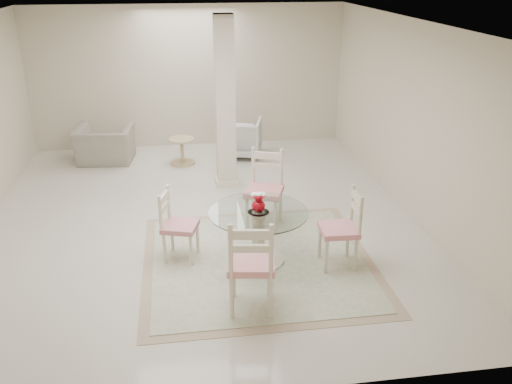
{
  "coord_description": "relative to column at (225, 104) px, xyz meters",
  "views": [
    {
      "loc": [
        -0.24,
        -7.03,
        3.39
      ],
      "look_at": [
        0.63,
        -1.12,
        0.85
      ],
      "focal_mm": 38.0,
      "sensor_mm": 36.0,
      "label": 1
    }
  ],
  "objects": [
    {
      "name": "dining_chair_south",
      "position": [
        -0.09,
        -3.62,
        -0.72
      ],
      "size": [
        0.55,
        0.55,
        1.2
      ],
      "rotation": [
        0.0,
        0.0,
        3.0
      ],
      "color": "beige",
      "rests_on": "ground"
    },
    {
      "name": "armchair_white",
      "position": [
        0.39,
        1.38,
        -0.99
      ],
      "size": [
        0.92,
        0.94,
        0.71
      ],
      "primitive_type": "imported",
      "rotation": [
        0.0,
        0.0,
        2.9
      ],
      "color": "white",
      "rests_on": "ground"
    },
    {
      "name": "ground",
      "position": [
        -0.5,
        -1.3,
        -1.35
      ],
      "size": [
        7.0,
        7.0,
        0.0
      ],
      "primitive_type": "plane",
      "color": "beige",
      "rests_on": "ground"
    },
    {
      "name": "room_shell",
      "position": [
        -0.5,
        -1.3,
        0.51
      ],
      "size": [
        6.02,
        7.02,
        2.71
      ],
      "color": "beige",
      "rests_on": "ground"
    },
    {
      "name": "dining_chair_west",
      "position": [
        -0.85,
        -2.38,
        -0.82
      ],
      "size": [
        0.5,
        0.5,
        1.0
      ],
      "rotation": [
        0.0,
        0.0,
        1.28
      ],
      "color": "#F6EBCB",
      "rests_on": "ground"
    },
    {
      "name": "area_rug",
      "position": [
        0.13,
        -2.62,
        -1.34
      ],
      "size": [
        2.79,
        2.79,
        0.02
      ],
      "color": "tan",
      "rests_on": "ground"
    },
    {
      "name": "dining_chair_east",
      "position": [
        1.13,
        -2.84,
        -0.78
      ],
      "size": [
        0.45,
        0.45,
        1.07
      ],
      "rotation": [
        0.0,
        0.0,
        -1.61
      ],
      "color": "beige",
      "rests_on": "ground"
    },
    {
      "name": "dining_chair_north",
      "position": [
        0.38,
        -1.62,
        -0.72
      ],
      "size": [
        0.61,
        0.61,
        1.19
      ],
      "rotation": [
        0.0,
        0.0,
        -0.35
      ],
      "color": "beige",
      "rests_on": "ground"
    },
    {
      "name": "column",
      "position": [
        0.0,
        0.0,
        0.0
      ],
      "size": [
        0.3,
        0.3,
        2.7
      ],
      "primitive_type": "cube",
      "color": "beige",
      "rests_on": "ground"
    },
    {
      "name": "side_table",
      "position": [
        -0.71,
        1.07,
        -1.13
      ],
      "size": [
        0.46,
        0.46,
        0.48
      ],
      "color": "tan",
      "rests_on": "ground"
    },
    {
      "name": "recliner_taupe",
      "position": [
        -2.1,
        1.4,
        -1.02
      ],
      "size": [
        1.1,
        0.98,
        0.65
      ],
      "primitive_type": "imported",
      "rotation": [
        0.0,
        0.0,
        3.03
      ],
      "color": "gray",
      "rests_on": "ground"
    },
    {
      "name": "red_vase",
      "position": [
        0.13,
        -2.61,
        -0.55
      ],
      "size": [
        0.18,
        0.16,
        0.24
      ],
      "color": "#A40510",
      "rests_on": "dining_table"
    },
    {
      "name": "dining_table",
      "position": [
        0.13,
        -2.62,
        -1.0
      ],
      "size": [
        1.18,
        1.18,
        0.68
      ],
      "rotation": [
        0.0,
        0.0,
        -0.23
      ],
      "color": "beige",
      "rests_on": "ground"
    }
  ]
}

